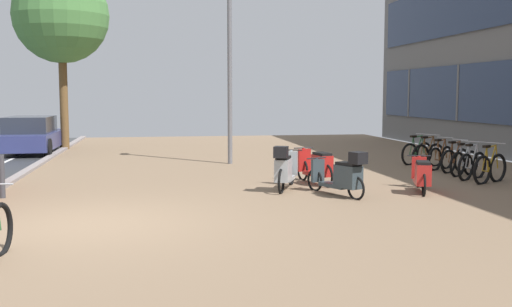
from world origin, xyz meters
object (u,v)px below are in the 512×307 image
bicycle_rack_00 (490,168)px  street_tree (61,16)px  bicycle_rack_04 (441,158)px  lamp_post (230,52)px  bicycle_rack_03 (455,160)px  bicycle_rack_01 (472,166)px  scooter_far (285,169)px  bicycle_rack_06 (417,153)px  scooter_mid (317,167)px  scooter_extra (422,175)px  scooter_near (343,175)px  bicycle_rack_02 (464,163)px  bicycle_rack_05 (428,155)px  parked_car_far (31,135)px  bollard_far (2,177)px

bicycle_rack_00 → street_tree: bearing=136.3°
bicycle_rack_04 → lamp_post: bearing=157.2°
bicycle_rack_03 → bicycle_rack_01: bearing=-100.3°
bicycle_rack_00 → scooter_far: (-5.08, -0.24, 0.12)m
bicycle_rack_00 → scooter_far: scooter_far is taller
bicycle_rack_06 → scooter_mid: (-4.07, -3.37, 0.08)m
bicycle_rack_04 → scooter_mid: (-4.19, -2.08, 0.08)m
scooter_mid → bicycle_rack_03: bearing=18.6°
bicycle_rack_04 → scooter_far: scooter_far is taller
scooter_mid → street_tree: size_ratio=0.25×
scooter_extra → bicycle_rack_01: bearing=38.1°
bicycle_rack_04 → scooter_near: bearing=-137.4°
bicycle_rack_00 → scooter_near: size_ratio=0.75×
bicycle_rack_00 → scooter_far: size_ratio=0.74×
bicycle_rack_02 → scooter_extra: (-2.28, -2.31, 0.05)m
bicycle_rack_05 → scooter_near: (-4.05, -4.43, 0.10)m
bicycle_rack_02 → parked_car_far: parked_car_far is taller
bicycle_rack_04 → scooter_far: (-5.13, -2.81, 0.14)m
bicycle_rack_01 → scooter_extra: size_ratio=0.73×
bicycle_rack_06 → lamp_post: bearing=168.8°
scooter_mid → street_tree: (-7.19, 10.33, 4.64)m
bicycle_rack_05 → scooter_far: size_ratio=0.75×
bicycle_rack_01 → lamp_post: size_ratio=0.19×
scooter_near → bicycle_rack_00: bearing=16.7°
bicycle_rack_00 → scooter_mid: (-4.13, 0.49, 0.07)m
bicycle_rack_01 → scooter_far: size_ratio=0.70×
bicycle_rack_03 → bollard_far: size_ratio=1.31×
bicycle_rack_02 → scooter_mid: (-4.18, -0.80, 0.09)m
bicycle_rack_01 → scooter_near: scooter_near is taller
bicycle_rack_02 → scooter_mid: bearing=-169.2°
bicycle_rack_00 → bicycle_rack_02: bearing=87.9°
scooter_mid → lamp_post: bearing=108.6°
scooter_far → parked_car_far: size_ratio=0.38×
bicycle_rack_01 → street_tree: bearing=137.8°
bicycle_rack_01 → bicycle_rack_06: size_ratio=0.95×
street_tree → scooter_mid: bearing=-55.2°
scooter_mid → bollard_far: bollard_far is taller
bicycle_rack_04 → scooter_near: (-4.12, -3.79, 0.11)m
lamp_post → scooter_mid: bearing=-71.4°
bicycle_rack_04 → bicycle_rack_01: bearing=-94.3°
scooter_far → bicycle_rack_06: bearing=39.2°
scooter_near → bicycle_rack_06: bearing=51.7°
scooter_mid → street_tree: street_tree is taller
bicycle_rack_04 → street_tree: street_tree is taller
scooter_far → parked_car_far: 12.30m
bicycle_rack_02 → bicycle_rack_05: 1.93m
scooter_extra → scooter_far: bearing=164.5°
bicycle_rack_05 → street_tree: (-11.31, 7.61, 4.71)m
bicycle_rack_01 → parked_car_far: (-12.25, 9.04, 0.28)m
bicycle_rack_03 → bicycle_rack_05: size_ratio=0.91×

